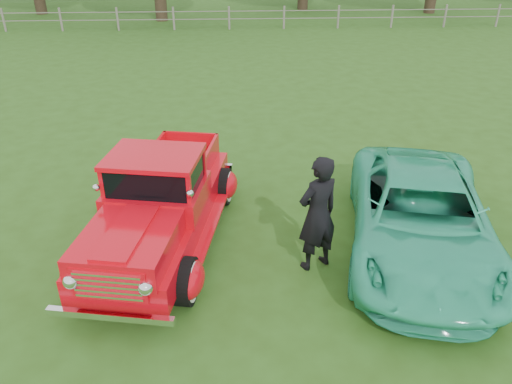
{
  "coord_description": "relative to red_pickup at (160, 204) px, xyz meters",
  "views": [
    {
      "loc": [
        -0.1,
        -6.37,
        5.13
      ],
      "look_at": [
        0.32,
        1.2,
        1.03
      ],
      "focal_mm": 35.0,
      "sensor_mm": 36.0,
      "label": 1
    }
  ],
  "objects": [
    {
      "name": "ground",
      "position": [
        1.36,
        -1.28,
        -0.8
      ],
      "size": [
        140.0,
        140.0,
        0.0
      ],
      "primitive_type": "plane",
      "color": "#284C14",
      "rests_on": "ground"
    },
    {
      "name": "distant_hills",
      "position": [
        -2.72,
        58.18,
        -5.34
      ],
      "size": [
        116.0,
        60.0,
        18.0
      ],
      "color": "#2E5F23",
      "rests_on": "ground"
    },
    {
      "name": "fence_line",
      "position": [
        1.36,
        20.72,
        -0.19
      ],
      "size": [
        48.0,
        0.12,
        1.2
      ],
      "color": "slate",
      "rests_on": "ground"
    },
    {
      "name": "red_pickup",
      "position": [
        0.0,
        0.0,
        0.0
      ],
      "size": [
        2.87,
        5.22,
        1.78
      ],
      "rotation": [
        0.0,
        0.0,
        -0.18
      ],
      "color": "black",
      "rests_on": "ground"
    },
    {
      "name": "teal_sedan",
      "position": [
        4.49,
        -0.5,
        -0.1
      ],
      "size": [
        3.4,
        5.41,
        1.39
      ],
      "primitive_type": "imported",
      "rotation": [
        0.0,
        0.0,
        -0.23
      ],
      "color": "#2DB587",
      "rests_on": "ground"
    },
    {
      "name": "man",
      "position": [
        2.64,
        -0.84,
        0.21
      ],
      "size": [
        0.88,
        0.77,
        2.02
      ],
      "primitive_type": "imported",
      "rotation": [
        0.0,
        0.0,
        3.61
      ],
      "color": "black",
      "rests_on": "ground"
    }
  ]
}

